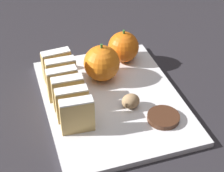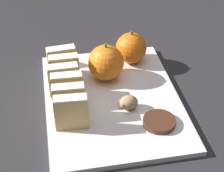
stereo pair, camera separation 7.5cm
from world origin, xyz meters
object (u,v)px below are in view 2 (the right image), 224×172
Objects in this scene: orange_near at (131,48)px; walnut at (129,102)px; orange_far at (105,63)px; chocolate_cookie at (159,122)px.

walnut is at bearing -104.15° from orange_near.
chocolate_cookie is (0.07, -0.16, -0.03)m from orange_far.
chocolate_cookie is at bearing -65.63° from orange_far.
orange_far is 2.35× the size of walnut.
chocolate_cookie is (0.05, -0.05, -0.01)m from walnut.
chocolate_cookie is (0.01, -0.22, -0.03)m from orange_near.
orange_far reaches higher than chocolate_cookie.
orange_far is at bearing 103.87° from walnut.
orange_far is at bearing -142.26° from orange_near.
walnut is (-0.04, -0.16, -0.02)m from orange_near.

